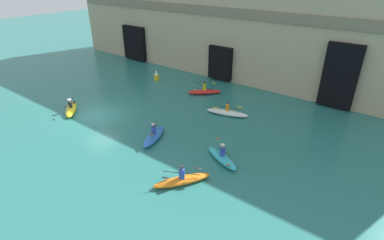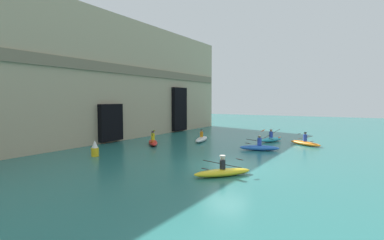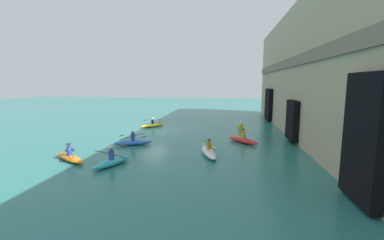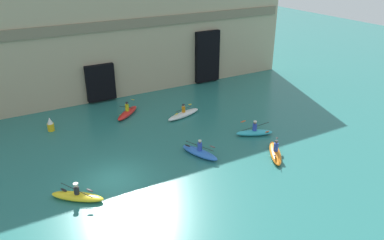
% 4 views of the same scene
% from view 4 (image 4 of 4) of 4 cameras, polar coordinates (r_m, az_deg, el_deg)
% --- Properties ---
extents(ground_plane, '(120.00, 120.00, 0.00)m').
position_cam_4_polar(ground_plane, '(24.09, -11.98, -8.97)').
color(ground_plane, '#28706B').
extents(cliff_bluff, '(42.63, 6.31, 12.02)m').
position_cam_4_polar(cliff_bluff, '(37.26, -16.75, 12.66)').
color(cliff_bluff, tan).
rests_on(cliff_bluff, ground).
extents(kayak_orange, '(2.42, 3.16, 1.15)m').
position_cam_4_polar(kayak_orange, '(26.71, 12.58, -4.85)').
color(kayak_orange, orange).
rests_on(kayak_orange, ground).
extents(kayak_blue, '(1.83, 3.15, 1.19)m').
position_cam_4_polar(kayak_blue, '(26.06, 1.18, -4.93)').
color(kayak_blue, blue).
rests_on(kayak_blue, ground).
extents(kayak_white, '(3.51, 1.67, 1.14)m').
position_cam_4_polar(kayak_white, '(31.93, -1.30, 0.91)').
color(kayak_white, white).
rests_on(kayak_white, ground).
extents(kayak_cyan, '(2.89, 1.81, 1.23)m').
position_cam_4_polar(kayak_cyan, '(29.16, 9.48, -1.84)').
color(kayak_cyan, '#33B2C6').
rests_on(kayak_cyan, ground).
extents(kayak_yellow, '(2.96, 2.63, 1.09)m').
position_cam_4_polar(kayak_yellow, '(22.84, -17.06, -11.01)').
color(kayak_yellow, yellow).
rests_on(kayak_yellow, ground).
extents(kayak_red, '(2.84, 2.68, 1.27)m').
position_cam_4_polar(kayak_red, '(32.65, -9.81, 1.12)').
color(kayak_red, red).
rests_on(kayak_red, ground).
extents(marker_buoy, '(0.52, 0.52, 1.14)m').
position_cam_4_polar(marker_buoy, '(31.41, -20.77, -0.66)').
color(marker_buoy, yellow).
rests_on(marker_buoy, ground).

